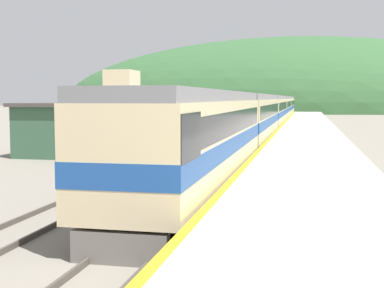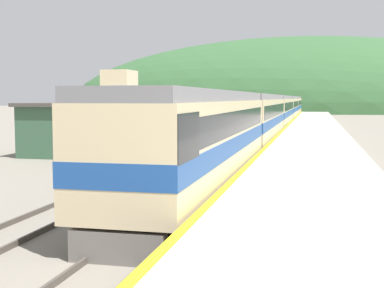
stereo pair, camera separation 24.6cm
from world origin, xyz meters
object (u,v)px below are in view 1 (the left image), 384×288
carriage_second (252,119)px  carriage_fifth (285,106)px  express_train_lead_car (198,138)px  carriage_fourth (280,108)px  siding_train (235,116)px  carriage_third (271,112)px

carriage_second → carriage_fifth: size_ratio=1.00×
express_train_lead_car → carriage_fourth: bearing=90.0°
carriage_second → carriage_fifth: same height
siding_train → carriage_fourth: bearing=81.3°
carriage_second → carriage_third: 22.11m
express_train_lead_car → carriage_third: bearing=90.0°
carriage_fourth → siding_train: carriage_fourth is taller
carriage_third → carriage_fifth: 44.22m
carriage_fifth → carriage_fourth: bearing=-90.0°
carriage_second → carriage_fifth: (0.00, 66.33, 0.00)m
carriage_third → carriage_fourth: same height
express_train_lead_car → carriage_second: bearing=90.0°
carriage_second → siding_train: carriage_second is taller
express_train_lead_car → siding_train: express_train_lead_car is taller
carriage_second → carriage_fourth: same height
carriage_fourth → siding_train: bearing=-98.7°
carriage_second → carriage_fifth: 66.33m
carriage_fourth → express_train_lead_car: bearing=-90.0°
express_train_lead_car → carriage_fifth: bearing=90.0°
express_train_lead_car → siding_train: size_ratio=0.41×
carriage_third → carriage_fourth: 22.11m
carriage_second → carriage_third: size_ratio=1.00×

